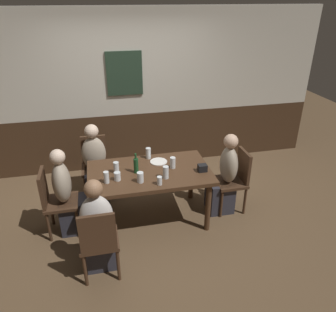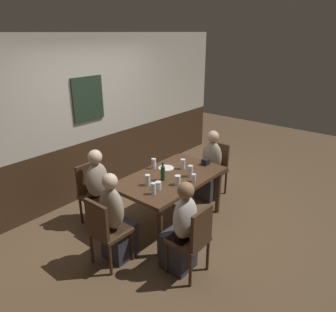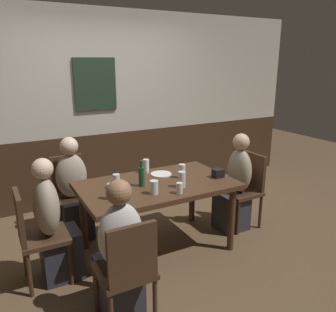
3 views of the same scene
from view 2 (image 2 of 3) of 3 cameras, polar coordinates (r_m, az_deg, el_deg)
The scene contains 22 objects.
ground_plane at distance 4.79m, azimuth 0.44°, elevation -11.64°, with size 12.00×12.00×0.00m, color brown.
wall_back at distance 5.38m, azimuth -13.37°, elevation 6.72°, with size 6.40×0.13×2.60m.
dining_table at distance 4.47m, azimuth 0.47°, elevation -4.57°, with size 1.54×0.92×0.74m.
chair_head_west at distance 3.82m, azimuth -11.15°, elevation -12.65°, with size 0.40×0.40×0.88m.
chair_left_far at distance 4.69m, azimuth -13.27°, elevation -6.01°, with size 0.40×0.40×0.88m.
chair_left_near at distance 3.63m, azimuth 4.53°, elevation -14.33°, with size 0.40×0.40×0.88m.
chair_head_east at distance 5.42m, azimuth 8.42°, elevation -1.81°, with size 0.40×0.40×0.88m.
person_head_west at distance 3.91m, azimuth -9.28°, elevation -11.87°, with size 0.37×0.34×1.15m.
person_left_far at distance 4.58m, azimuth -12.00°, elevation -6.81°, with size 0.34×0.37×1.14m.
person_left_near at distance 3.72m, azimuth 2.41°, elevation -13.69°, with size 0.34×0.37×1.13m.
person_head_east at distance 5.30m, azimuth 7.49°, elevation -2.50°, with size 0.37×0.34×1.14m.
beer_glass_half at distance 4.27m, azimuth 4.60°, elevation -3.96°, with size 0.06×0.06×0.11m.
pint_glass_pale at distance 4.65m, azimuth -2.56°, elevation -1.42°, with size 0.07×0.07×0.15m.
pint_glass_amber at distance 4.64m, azimuth 2.69°, elevation -1.57°, with size 0.07×0.07×0.15m.
tumbler_water at distance 4.05m, azimuth -1.74°, elevation -5.37°, with size 0.08×0.08×0.11m.
beer_glass_tall at distance 4.16m, azimuth -3.65°, elevation -4.39°, with size 0.07×0.07×0.15m.
highball_clear at distance 4.17m, azimuth 1.73°, elevation -4.44°, with size 0.08×0.08×0.13m.
pint_glass_stout at distance 4.40m, azimuth 4.01°, elevation -2.75°, with size 0.07×0.07×0.16m.
tumbler_short at distance 3.94m, azimuth -2.63°, elevation -5.97°, with size 0.06×0.06×0.15m.
beer_bottle_green at distance 4.27m, azimuth -0.90°, elevation -3.06°, with size 0.06×0.06×0.26m.
plate_white_large at distance 4.67m, azimuth -0.33°, elevation -2.17°, with size 0.23×0.23×0.01m, color white.
condiment_caddy at distance 4.82m, azimuth 6.73°, elevation -1.03°, with size 0.11×0.09×0.09m, color black.
Camera 2 is at (-3.12, -2.53, 2.61)m, focal length 34.11 mm.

